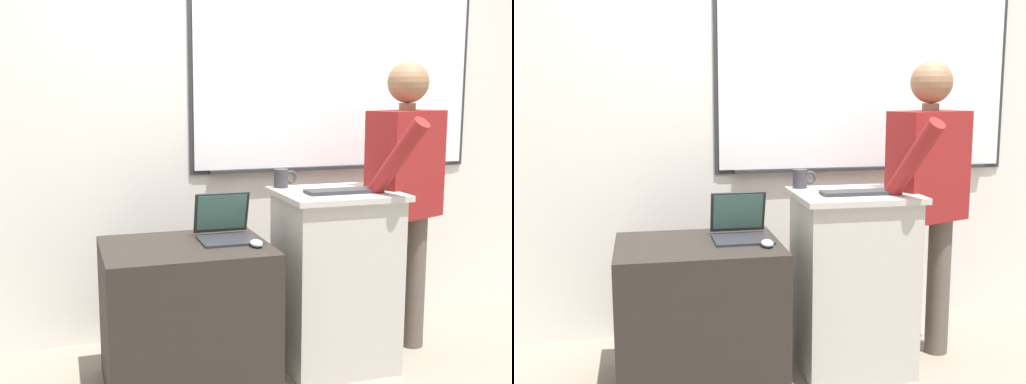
# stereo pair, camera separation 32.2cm
# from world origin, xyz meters

# --- Properties ---
(back_wall) EXTENTS (6.40, 0.17, 2.72)m
(back_wall) POSITION_xyz_m (0.02, 1.17, 1.37)
(back_wall) COLOR silver
(back_wall) RESTS_ON ground_plane
(lectern_podium) EXTENTS (0.62, 0.53, 0.96)m
(lectern_podium) POSITION_xyz_m (0.26, 0.43, 0.48)
(lectern_podium) COLOR #BCB7AD
(lectern_podium) RESTS_ON ground_plane
(side_desk) EXTENTS (0.81, 0.66, 0.73)m
(side_desk) POSITION_xyz_m (-0.56, 0.41, 0.37)
(side_desk) COLOR #28231E
(side_desk) RESTS_ON ground_plane
(person_presenter) EXTENTS (0.60, 0.64, 1.64)m
(person_presenter) POSITION_xyz_m (0.70, 0.48, 0.95)
(person_presenter) COLOR brown
(person_presenter) RESTS_ON ground_plane
(laptop) EXTENTS (0.29, 0.32, 0.23)m
(laptop) POSITION_xyz_m (-0.33, 0.50, 0.80)
(laptop) COLOR #28282D
(laptop) RESTS_ON side_desk
(wireless_keyboard) EXTENTS (0.41, 0.12, 0.02)m
(wireless_keyboard) POSITION_xyz_m (0.27, 0.37, 0.97)
(wireless_keyboard) COLOR #2D2D30
(wireless_keyboard) RESTS_ON lectern_podium
(computer_mouse_by_laptop) EXTENTS (0.06, 0.10, 0.03)m
(computer_mouse_by_laptop) POSITION_xyz_m (-0.23, 0.27, 0.75)
(computer_mouse_by_laptop) COLOR silver
(computer_mouse_by_laptop) RESTS_ON side_desk
(coffee_mug) EXTENTS (0.13, 0.08, 0.10)m
(coffee_mug) POSITION_xyz_m (0.03, 0.63, 1.01)
(coffee_mug) COLOR #333338
(coffee_mug) RESTS_ON lectern_podium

